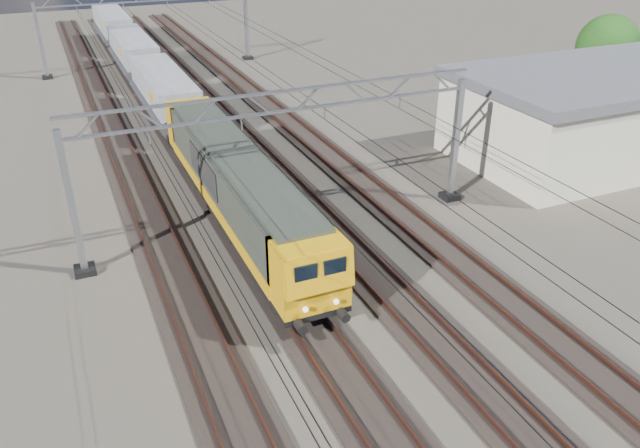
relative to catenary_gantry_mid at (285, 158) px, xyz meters
name	(u,v)px	position (x,y,z in m)	size (l,w,h in m)	color
ground	(320,271)	(0.00, -4.00, -3.91)	(160.00, 160.00, 0.00)	black
track_outer_west	(185,301)	(-6.00, -4.00, -3.83)	(2.60, 140.00, 0.30)	black
track_loco	(277,280)	(-2.00, -4.00, -3.83)	(2.60, 140.00, 0.30)	black
track_inner_east	(360,260)	(2.00, -4.00, -3.83)	(2.60, 140.00, 0.30)	black
track_outer_east	(435,243)	(6.00, -4.00, -3.83)	(2.60, 140.00, 0.30)	black
catenary_gantry_mid	(285,158)	(0.00, 0.00, 0.00)	(19.90, 0.90, 7.11)	#969CA4
catenary_gantry_far	(148,26)	(0.00, 36.00, 0.00)	(19.90, 0.90, 7.11)	#969CA4
overhead_wires	(256,96)	(0.00, 4.00, 1.84)	(12.03, 140.00, 0.53)	black
locomotive	(237,184)	(-2.00, 1.52, -1.58)	(2.76, 21.10, 3.62)	black
hopper_wagon_lead	(165,92)	(-2.00, 19.21, -1.67)	(3.38, 13.00, 3.25)	black
hopper_wagon_mid	(133,52)	(-2.00, 33.41, -1.67)	(3.38, 13.00, 3.25)	black
hopper_wagon_third	(113,26)	(-2.00, 47.61, -1.67)	(3.38, 13.00, 3.25)	black
industrial_shed	(604,112)	(22.00, 2.00, -1.18)	(18.60, 10.60, 5.40)	beige
tree_far	(612,49)	(30.32, 9.79, 0.50)	(5.16, 4.76, 6.92)	#3E281C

